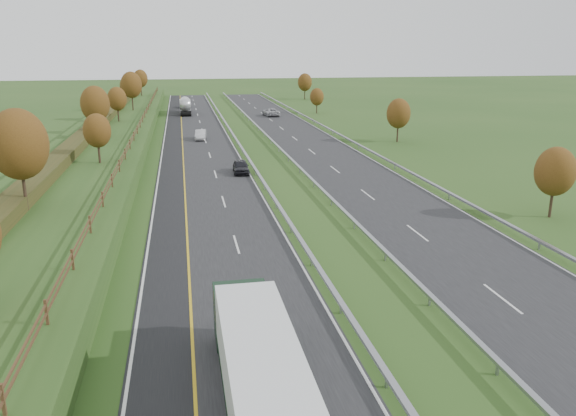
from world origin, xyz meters
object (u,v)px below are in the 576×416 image
road_tanker (185,105)px  car_dark_near (241,166)px  box_lorry (263,392)px  car_oncoming (271,112)px  car_silver_mid (201,135)px  car_small_far (185,104)px

road_tanker → car_dark_near: 62.52m
box_lorry → car_oncoming: size_ratio=2.80×
road_tanker → car_silver_mid: road_tanker is taller
car_dark_near → car_silver_mid: bearing=100.5°
car_dark_near → car_small_far: 75.66m
car_silver_mid → car_oncoming: 33.17m
road_tanker → car_silver_mid: size_ratio=2.48×
box_lorry → car_dark_near: size_ratio=3.71×
car_silver_mid → car_dark_near: bearing=-76.9°
road_tanker → car_oncoming: 19.18m
road_tanker → car_small_far: 13.23m
box_lorry → car_dark_near: box_lorry is taller
road_tanker → car_small_far: road_tanker is taller
car_oncoming → car_small_far: bearing=-55.3°
car_dark_near → car_small_far: bearing=96.7°
box_lorry → car_oncoming: (16.27, 100.65, -1.48)m
box_lorry → car_silver_mid: size_ratio=3.59×
car_dark_near → car_oncoming: car_oncoming is taller
car_silver_mid → car_oncoming: size_ratio=0.78×
car_oncoming → car_silver_mid: bearing=56.0°
car_silver_mid → car_small_far: size_ratio=0.88×
road_tanker → car_small_far: (-0.01, 13.19, -1.07)m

